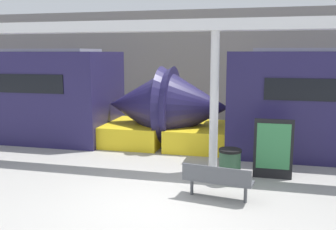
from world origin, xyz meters
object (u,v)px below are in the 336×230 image
support_column_near (214,103)px  trash_bin (230,166)px  bench_near (217,179)px  poster_board (273,149)px

support_column_near → trash_bin: bearing=-60.2°
trash_bin → support_column_near: 1.71m
bench_near → trash_bin: size_ratio=1.84×
trash_bin → poster_board: 1.20m
bench_near → support_column_near: bearing=108.3°
bench_near → support_column_near: size_ratio=0.42×
bench_near → support_column_near: support_column_near is taller
poster_board → support_column_near: bearing=168.4°
trash_bin → poster_board: (1.00, 0.57, 0.34)m
trash_bin → poster_board: size_ratio=0.55×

